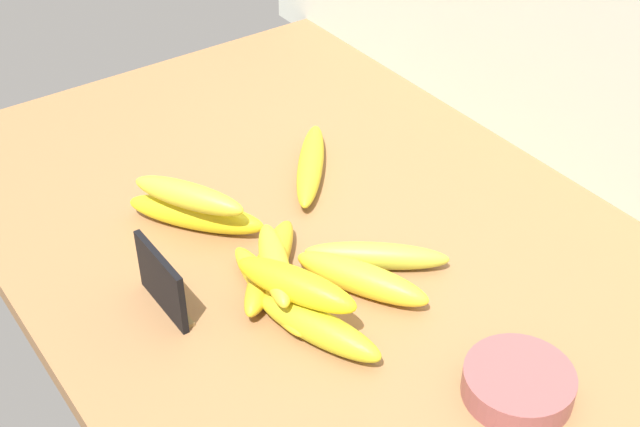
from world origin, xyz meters
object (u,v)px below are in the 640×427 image
banana_4 (270,266)px  banana_5 (377,256)px  banana_6 (196,214)px  banana_9 (296,285)px  banana_7 (361,279)px  chalkboard_sign (162,283)px  banana_3 (318,327)px  banana_10 (188,196)px  banana_0 (268,290)px  banana_1 (311,165)px  fruit_bowl (518,384)px  banana_2 (302,311)px  banana_8 (275,264)px

banana_4 → banana_5: size_ratio=1.00×
banana_6 → banana_9: size_ratio=1.22×
banana_7 → banana_9: size_ratio=1.12×
banana_6 → banana_9: bearing=1.9°
chalkboard_sign → banana_3: 19.47cm
banana_3 → banana_4: bearing=173.7°
banana_9 → banana_10: same height
chalkboard_sign → banana_6: bearing=137.4°
banana_4 → banana_9: 9.31cm
banana_0 → banana_5: (2.58, 14.69, 0.05)cm
chalkboard_sign → banana_1: size_ratio=0.53×
banana_0 → fruit_bowl: bearing=26.2°
banana_5 → banana_9: banana_9 is taller
banana_0 → banana_9: (4.98, 0.73, 4.04)cm
banana_3 → banana_5: bearing=115.5°
banana_0 → banana_2: size_ratio=1.15×
chalkboard_sign → fruit_bowl: chalkboard_sign is taller
chalkboard_sign → banana_8: size_ratio=0.72×
banana_5 → banana_8: banana_8 is taller
banana_7 → banana_1: bearing=159.0°
chalkboard_sign → banana_8: (6.00, 12.10, 1.21)cm
banana_1 → banana_7: 26.20cm
banana_7 → banana_9: banana_9 is taller
fruit_bowl → banana_3: size_ratio=0.71×
banana_4 → banana_6: banana_6 is taller
banana_6 → banana_10: (0.65, -1.06, 3.91)cm
banana_3 → banana_10: size_ratio=1.04×
banana_8 → banana_9: 5.20cm
chalkboard_sign → banana_0: bearing=60.5°
banana_3 → banana_8: bearing=179.1°
fruit_bowl → banana_5: size_ratio=0.66×
banana_8 → banana_9: bearing=-5.0°
banana_0 → banana_6: size_ratio=0.92×
banana_2 → banana_7: banana_7 is taller
banana_0 → banana_10: banana_10 is taller
banana_1 → banana_10: 21.23cm
chalkboard_sign → fruit_bowl: 42.44cm
banana_10 → banana_3: bearing=4.6°
banana_2 → banana_10: (-22.92, -2.20, 4.18)cm
banana_7 → banana_0: bearing=-117.1°
banana_0 → banana_9: 6.45cm
banana_6 → banana_8: (17.82, 1.22, 2.96)cm
banana_5 → banana_3: bearing=-64.5°
banana_0 → banana_8: (-0.16, 1.18, 3.38)cm
banana_1 → banana_5: 22.36cm
fruit_bowl → banana_2: size_ratio=0.77×
chalkboard_sign → banana_2: chalkboard_sign is taller
chalkboard_sign → fruit_bowl: size_ratio=0.91×
banana_2 → banana_4: banana_4 is taller
banana_1 → banana_5: banana_1 is taller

